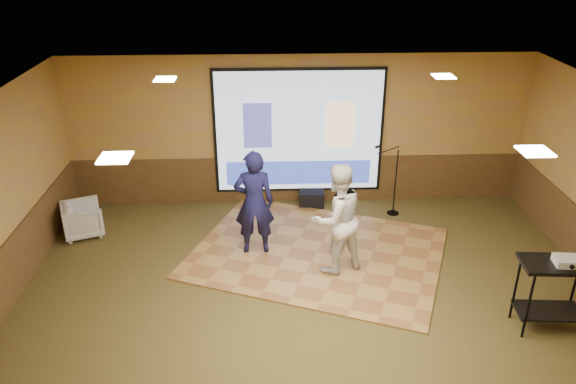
{
  "coord_description": "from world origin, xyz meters",
  "views": [
    {
      "loc": [
        -0.65,
        -6.93,
        5.12
      ],
      "look_at": [
        -0.31,
        1.13,
        1.3
      ],
      "focal_mm": 35.0,
      "sensor_mm": 36.0,
      "label": 1
    }
  ],
  "objects_px": {
    "projector": "(567,261)",
    "dance_floor": "(317,252)",
    "banquet_chair": "(83,219)",
    "duffel_bag": "(312,198)",
    "player_right": "(337,219)",
    "player_left": "(254,203)",
    "projector_screen": "(299,133)",
    "av_table": "(556,281)",
    "mic_stand": "(392,191)"
  },
  "relations": [
    {
      "from": "dance_floor",
      "to": "player_left",
      "type": "relative_size",
      "value": 2.23
    },
    {
      "from": "projector",
      "to": "banquet_chair",
      "type": "height_order",
      "value": "projector"
    },
    {
      "from": "av_table",
      "to": "banquet_chair",
      "type": "relative_size",
      "value": 1.54
    },
    {
      "from": "projector_screen",
      "to": "player_right",
      "type": "distance_m",
      "value": 2.68
    },
    {
      "from": "player_left",
      "to": "banquet_chair",
      "type": "height_order",
      "value": "player_left"
    },
    {
      "from": "player_right",
      "to": "banquet_chair",
      "type": "bearing_deg",
      "value": -42.79
    },
    {
      "from": "player_left",
      "to": "duffel_bag",
      "type": "relative_size",
      "value": 3.7
    },
    {
      "from": "projector",
      "to": "duffel_bag",
      "type": "relative_size",
      "value": 0.63
    },
    {
      "from": "av_table",
      "to": "player_right",
      "type": "bearing_deg",
      "value": 150.9
    },
    {
      "from": "dance_floor",
      "to": "av_table",
      "type": "height_order",
      "value": "av_table"
    },
    {
      "from": "duffel_bag",
      "to": "player_left",
      "type": "bearing_deg",
      "value": -122.62
    },
    {
      "from": "projector_screen",
      "to": "player_right",
      "type": "xyz_separation_m",
      "value": [
        0.45,
        -2.59,
        -0.52
      ]
    },
    {
      "from": "projector_screen",
      "to": "player_right",
      "type": "bearing_deg",
      "value": -80.19
    },
    {
      "from": "dance_floor",
      "to": "banquet_chair",
      "type": "xyz_separation_m",
      "value": [
        -4.21,
        0.84,
        0.3
      ]
    },
    {
      "from": "banquet_chair",
      "to": "player_right",
      "type": "bearing_deg",
      "value": -128.61
    },
    {
      "from": "player_right",
      "to": "mic_stand",
      "type": "distance_m",
      "value": 2.41
    },
    {
      "from": "projector",
      "to": "banquet_chair",
      "type": "xyz_separation_m",
      "value": [
        -7.32,
        2.98,
        -0.8
      ]
    },
    {
      "from": "player_left",
      "to": "av_table",
      "type": "distance_m",
      "value": 4.67
    },
    {
      "from": "player_left",
      "to": "duffel_bag",
      "type": "xyz_separation_m",
      "value": [
        1.12,
        1.75,
        -0.8
      ]
    },
    {
      "from": "projector_screen",
      "to": "dance_floor",
      "type": "xyz_separation_m",
      "value": [
        0.21,
        -2.06,
        -1.46
      ]
    },
    {
      "from": "projector_screen",
      "to": "mic_stand",
      "type": "relative_size",
      "value": 2.3
    },
    {
      "from": "player_left",
      "to": "projector_screen",
      "type": "bearing_deg",
      "value": -115.99
    },
    {
      "from": "projector_screen",
      "to": "duffel_bag",
      "type": "height_order",
      "value": "projector_screen"
    },
    {
      "from": "mic_stand",
      "to": "duffel_bag",
      "type": "distance_m",
      "value": 1.61
    },
    {
      "from": "banquet_chair",
      "to": "duffel_bag",
      "type": "height_order",
      "value": "banquet_chair"
    },
    {
      "from": "projector_screen",
      "to": "av_table",
      "type": "relative_size",
      "value": 3.14
    },
    {
      "from": "av_table",
      "to": "player_left",
      "type": "bearing_deg",
      "value": 151.96
    },
    {
      "from": "dance_floor",
      "to": "mic_stand",
      "type": "relative_size",
      "value": 2.85
    },
    {
      "from": "dance_floor",
      "to": "projector_screen",
      "type": "bearing_deg",
      "value": 95.83
    },
    {
      "from": "dance_floor",
      "to": "player_right",
      "type": "relative_size",
      "value": 2.23
    },
    {
      "from": "projector",
      "to": "dance_floor",
      "type": "bearing_deg",
      "value": 152.0
    },
    {
      "from": "player_left",
      "to": "player_right",
      "type": "height_order",
      "value": "player_right"
    },
    {
      "from": "av_table",
      "to": "duffel_bag",
      "type": "relative_size",
      "value": 2.12
    },
    {
      "from": "av_table",
      "to": "mic_stand",
      "type": "bearing_deg",
      "value": 112.79
    },
    {
      "from": "player_right",
      "to": "player_left",
      "type": "bearing_deg",
      "value": -51.32
    },
    {
      "from": "av_table",
      "to": "projector_screen",
      "type": "bearing_deg",
      "value": 128.1
    },
    {
      "from": "mic_stand",
      "to": "player_left",
      "type": "bearing_deg",
      "value": -170.21
    },
    {
      "from": "player_left",
      "to": "projector",
      "type": "bearing_deg",
      "value": 149.5
    },
    {
      "from": "projector_screen",
      "to": "dance_floor",
      "type": "bearing_deg",
      "value": -84.17
    },
    {
      "from": "player_right",
      "to": "banquet_chair",
      "type": "distance_m",
      "value": 4.7
    },
    {
      "from": "projector_screen",
      "to": "duffel_bag",
      "type": "relative_size",
      "value": 6.65
    },
    {
      "from": "projector",
      "to": "banquet_chair",
      "type": "distance_m",
      "value": 7.94
    },
    {
      "from": "duffel_bag",
      "to": "projector",
      "type": "bearing_deg",
      "value": -52.51
    },
    {
      "from": "dance_floor",
      "to": "av_table",
      "type": "bearing_deg",
      "value": -34.5
    },
    {
      "from": "projector_screen",
      "to": "player_left",
      "type": "xyz_separation_m",
      "value": [
        -0.86,
        -1.96,
        -0.52
      ]
    },
    {
      "from": "projector_screen",
      "to": "mic_stand",
      "type": "height_order",
      "value": "projector_screen"
    },
    {
      "from": "projector",
      "to": "av_table",
      "type": "bearing_deg",
      "value": 149.33
    },
    {
      "from": "player_right",
      "to": "duffel_bag",
      "type": "distance_m",
      "value": 2.52
    },
    {
      "from": "player_left",
      "to": "duffel_bag",
      "type": "distance_m",
      "value": 2.22
    },
    {
      "from": "projector",
      "to": "player_left",
      "type": "bearing_deg",
      "value": 158.37
    }
  ]
}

